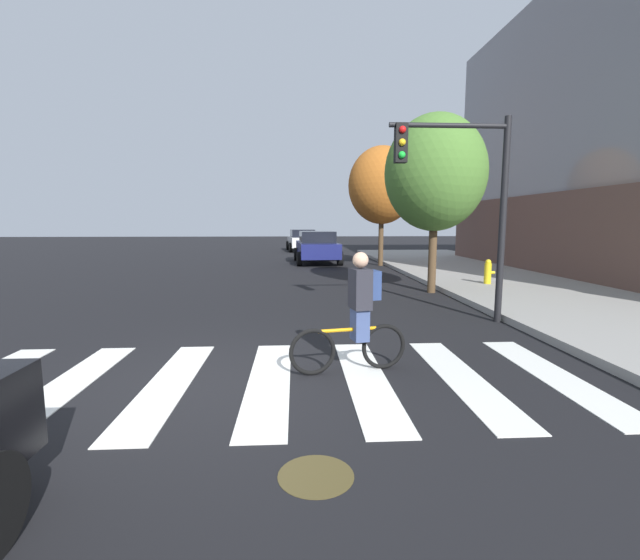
# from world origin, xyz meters

# --- Properties ---
(ground_plane) EXTENTS (120.00, 120.00, 0.00)m
(ground_plane) POSITION_xyz_m (0.00, 0.00, 0.00)
(ground_plane) COLOR black
(crosswalk_stripes) EXTENTS (9.63, 3.30, 0.01)m
(crosswalk_stripes) POSITION_xyz_m (0.11, 0.00, 0.01)
(crosswalk_stripes) COLOR silver
(crosswalk_stripes) RESTS_ON ground
(manhole_cover) EXTENTS (0.64, 0.64, 0.01)m
(manhole_cover) POSITION_xyz_m (1.28, -2.18, 0.00)
(manhole_cover) COLOR #473D1E
(manhole_cover) RESTS_ON ground
(sedan_mid) EXTENTS (2.41, 4.83, 1.64)m
(sedan_mid) POSITION_xyz_m (2.23, 16.84, 0.85)
(sedan_mid) COLOR navy
(sedan_mid) RESTS_ON ground
(sedan_far) EXTENTS (2.45, 4.70, 1.58)m
(sedan_far) POSITION_xyz_m (1.61, 26.46, 0.81)
(sedan_far) COLOR silver
(sedan_far) RESTS_ON ground
(cyclist) EXTENTS (1.69, 0.43, 1.69)m
(cyclist) POSITION_xyz_m (1.98, 0.35, 0.84)
(cyclist) COLOR black
(cyclist) RESTS_ON ground
(traffic_light_near) EXTENTS (2.47, 0.28, 4.20)m
(traffic_light_near) POSITION_xyz_m (4.56, 3.22, 2.86)
(traffic_light_near) COLOR black
(traffic_light_near) RESTS_ON ground
(fire_hydrant) EXTENTS (0.33, 0.22, 0.78)m
(fire_hydrant) POSITION_xyz_m (7.24, 7.83, 0.53)
(fire_hydrant) COLOR gold
(fire_hydrant) RESTS_ON sidewalk
(street_tree_near) EXTENTS (2.92, 2.92, 5.20)m
(street_tree_near) POSITION_xyz_m (5.19, 7.10, 3.51)
(street_tree_near) COLOR #4C3823
(street_tree_near) RESTS_ON ground
(street_tree_mid) EXTENTS (3.20, 3.20, 5.69)m
(street_tree_mid) POSITION_xyz_m (5.26, 15.30, 3.84)
(street_tree_mid) COLOR #4C3823
(street_tree_mid) RESTS_ON ground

